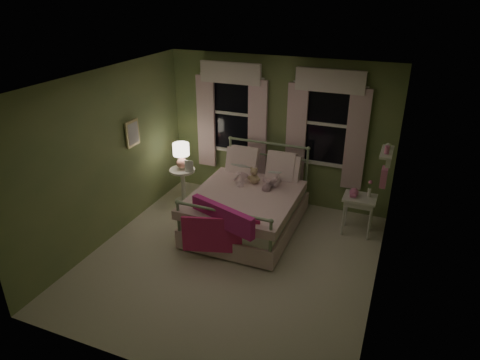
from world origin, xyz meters
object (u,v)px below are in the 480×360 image
at_px(child_right, 274,167).
at_px(table_lamp, 181,153).
at_px(child_left, 242,161).
at_px(teddy_bear, 254,177).
at_px(bed, 248,206).
at_px(nightstand_right, 359,202).
at_px(nightstand_left, 183,181).

relative_size(child_right, table_lamp, 1.64).
relative_size(child_left, teddy_bear, 2.71).
bearing_deg(bed, child_right, 56.40).
xyz_separation_m(child_left, nightstand_right, (1.96, 0.06, -0.42)).
bearing_deg(nightstand_left, child_right, 1.21).
bearing_deg(child_left, bed, 106.88).
relative_size(bed, teddy_bear, 6.82).
xyz_separation_m(bed, nightstand_left, (-1.41, 0.39, 0.03)).
bearing_deg(child_right, teddy_bear, 34.47).
height_order(nightstand_left, nightstand_right, same).
bearing_deg(bed, child_left, 123.60).
relative_size(table_lamp, nightstand_right, 0.72).
height_order(child_left, table_lamp, child_left).
distance_m(child_right, nightstand_right, 1.46).
height_order(table_lamp, nightstand_right, table_lamp).
height_order(child_left, nightstand_left, child_left).
relative_size(nightstand_left, table_lamp, 1.41).
height_order(bed, nightstand_left, bed).
bearing_deg(child_left, nightstand_right, 164.96).
distance_m(child_right, nightstand_left, 1.77).
bearing_deg(nightstand_left, table_lamp, 45.00).
bearing_deg(table_lamp, bed, -15.28).
distance_m(child_left, teddy_bear, 0.37).
xyz_separation_m(teddy_bear, nightstand_left, (-1.41, 0.12, -0.37)).
bearing_deg(nightstand_left, child_left, 1.81).
xyz_separation_m(bed, nightstand_right, (1.68, 0.48, 0.17)).
height_order(child_right, nightstand_left, child_right).
xyz_separation_m(bed, child_left, (-0.28, 0.42, 0.59)).
distance_m(child_left, table_lamp, 1.13).
xyz_separation_m(child_right, teddy_bear, (-0.28, -0.16, -0.16)).
relative_size(bed, table_lamp, 4.40).
relative_size(teddy_bear, table_lamp, 0.65).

